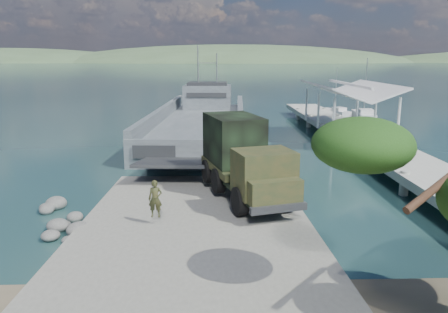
# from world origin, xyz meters

# --- Properties ---
(ground) EXTENTS (1400.00, 1400.00, 0.00)m
(ground) POSITION_xyz_m (0.00, 0.00, 0.00)
(ground) COLOR #193E3E
(ground) RESTS_ON ground
(boat_ramp) EXTENTS (10.00, 18.00, 0.50)m
(boat_ramp) POSITION_xyz_m (0.00, -1.00, 0.25)
(boat_ramp) COLOR slate
(boat_ramp) RESTS_ON ground
(shoreline_rocks) EXTENTS (3.20, 5.60, 0.90)m
(shoreline_rocks) POSITION_xyz_m (-6.20, 0.50, 0.00)
(shoreline_rocks) COLOR #4C4C4A
(shoreline_rocks) RESTS_ON ground
(distant_headlands) EXTENTS (1000.00, 240.00, 48.00)m
(distant_headlands) POSITION_xyz_m (50.00, 560.00, 0.00)
(distant_headlands) COLOR #3D5636
(distant_headlands) RESTS_ON ground
(pier) EXTENTS (6.40, 44.00, 6.10)m
(pier) POSITION_xyz_m (13.00, 18.77, 1.60)
(pier) COLOR #9A9B91
(pier) RESTS_ON ground
(landing_craft) EXTENTS (9.94, 32.50, 9.53)m
(landing_craft) POSITION_xyz_m (-0.26, 23.34, 0.78)
(landing_craft) COLOR #464D52
(landing_craft) RESTS_ON ground
(military_truck) EXTENTS (4.69, 8.86, 3.94)m
(military_truck) POSITION_xyz_m (2.31, 2.98, 2.46)
(military_truck) COLOR black
(military_truck) RESTS_ON boat_ramp
(soldier) EXTENTS (0.59, 0.39, 1.60)m
(soldier) POSITION_xyz_m (-1.68, -1.31, 1.30)
(soldier) COLOR #24321C
(soldier) RESTS_ON boat_ramp
(sailboat_near) EXTENTS (2.60, 6.43, 7.62)m
(sailboat_near) POSITION_xyz_m (19.68, 34.32, 0.41)
(sailboat_near) COLOR silver
(sailboat_near) RESTS_ON ground
(sailboat_far) EXTENTS (3.23, 5.32, 6.25)m
(sailboat_far) POSITION_xyz_m (17.20, 38.19, 0.33)
(sailboat_far) COLOR silver
(sailboat_far) RESTS_ON ground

